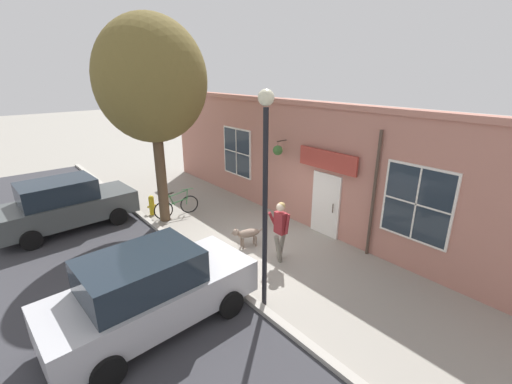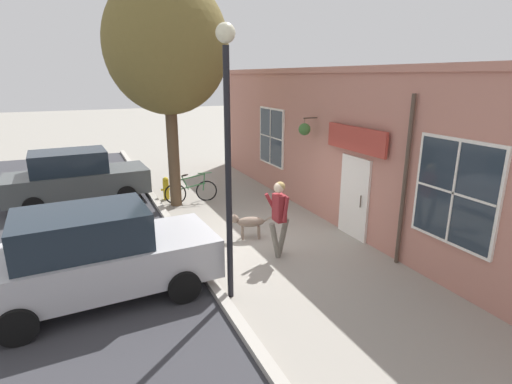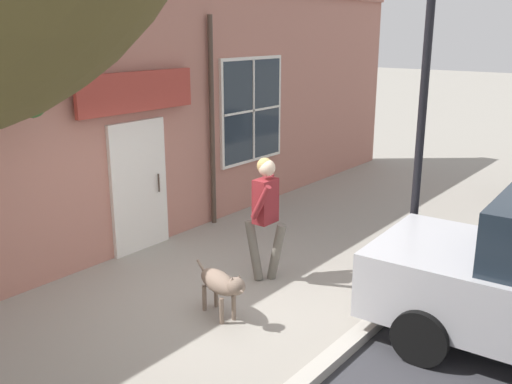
% 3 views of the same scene
% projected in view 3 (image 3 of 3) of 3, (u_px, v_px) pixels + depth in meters
% --- Properties ---
extents(ground_plane, '(90.00, 90.00, 0.00)m').
position_uv_depth(ground_plane, '(209.00, 302.00, 7.49)').
color(ground_plane, gray).
extents(storefront_facade, '(0.95, 18.00, 4.27)m').
position_uv_depth(storefront_facade, '(88.00, 123.00, 8.29)').
color(storefront_facade, '#B27566').
rests_on(storefront_facade, ground_plane).
extents(pedestrian_walking, '(0.59, 0.55, 1.79)m').
position_uv_depth(pedestrian_walking, '(266.00, 207.00, 7.90)').
color(pedestrian_walking, '#6B665B').
rests_on(pedestrian_walking, ground_plane).
extents(dog_on_leash, '(1.08, 0.49, 0.69)m').
position_uv_depth(dog_on_leash, '(221.00, 284.00, 6.99)').
color(dog_on_leash, '#7F6B5B').
rests_on(dog_on_leash, ground_plane).
extents(street_lamp, '(0.32, 0.32, 4.85)m').
position_uv_depth(street_lamp, '(427.00, 53.00, 7.27)').
color(street_lamp, black).
rests_on(street_lamp, ground_plane).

